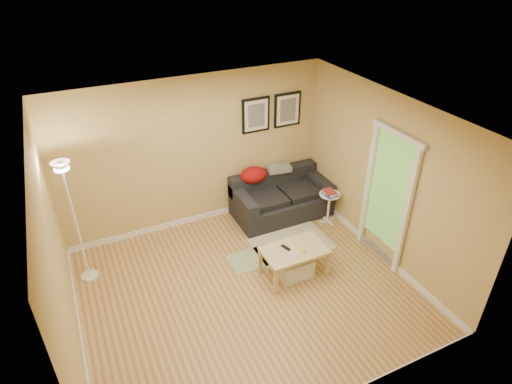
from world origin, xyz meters
TOP-DOWN VIEW (x-y plane):
  - floor at (0.00, 0.00)m, footprint 4.50×4.50m
  - ceiling at (0.00, 0.00)m, footprint 4.50×4.50m
  - wall_back at (0.00, 2.00)m, footprint 4.50×0.00m
  - wall_front at (0.00, -2.00)m, footprint 4.50×0.00m
  - wall_left at (-2.25, 0.00)m, footprint 0.00×4.00m
  - wall_right at (2.25, 0.00)m, footprint 0.00×4.00m
  - baseboard_back at (0.00, 1.99)m, footprint 4.50×0.02m
  - baseboard_left at (-2.24, 0.00)m, footprint 0.02×4.00m
  - baseboard_right at (2.24, 0.00)m, footprint 0.02×4.00m
  - sofa at (1.38, 1.53)m, footprint 1.70×0.90m
  - red_throw at (0.96, 1.81)m, footprint 0.48×0.36m
  - plaid_throw at (1.47, 1.83)m, footprint 0.45×0.32m
  - framed_print_left at (1.08, 1.98)m, footprint 0.50×0.04m
  - framed_print_right at (1.68, 1.98)m, footprint 0.50×0.04m
  - area_rug at (1.11, 0.68)m, footprint 1.25×0.85m
  - green_runner at (0.34, 0.59)m, footprint 0.70×0.50m
  - coffee_table at (0.78, 0.02)m, footprint 1.08×0.87m
  - remote_control at (0.68, 0.11)m, footprint 0.10×0.17m
  - tape_roll at (0.87, -0.06)m, footprint 0.07×0.07m
  - storage_bin at (0.78, -0.00)m, footprint 0.51×0.38m
  - side_table at (2.02, 0.98)m, footprint 0.37×0.37m
  - book_stack at (2.00, 0.96)m, footprint 0.27×0.30m
  - floor_lamp at (-2.00, 1.27)m, footprint 0.25×0.25m
  - doorway at (2.20, -0.15)m, footprint 0.12×1.01m

SIDE VIEW (x-z plane):
  - floor at x=0.00m, z-range 0.00..0.00m
  - area_rug at x=1.11m, z-range 0.00..0.01m
  - green_runner at x=0.34m, z-range 0.00..0.01m
  - baseboard_back at x=0.00m, z-range 0.00..0.10m
  - baseboard_left at x=-2.24m, z-range 0.00..0.10m
  - baseboard_right at x=2.24m, z-range 0.00..0.10m
  - storage_bin at x=0.78m, z-range 0.00..0.32m
  - coffee_table at x=0.78m, z-range 0.00..0.47m
  - side_table at x=2.02m, z-range 0.00..0.56m
  - sofa at x=1.38m, z-range 0.00..0.75m
  - remote_control at x=0.68m, z-range 0.47..0.49m
  - tape_roll at x=0.87m, z-range 0.47..0.50m
  - book_stack at x=2.00m, z-range 0.56..0.64m
  - red_throw at x=0.96m, z-range 0.63..0.91m
  - plaid_throw at x=1.47m, z-range 0.73..0.83m
  - floor_lamp at x=-2.00m, z-range -0.05..1.88m
  - doorway at x=2.20m, z-range -0.04..2.09m
  - wall_back at x=0.00m, z-range -0.95..3.55m
  - wall_front at x=0.00m, z-range -0.95..3.55m
  - wall_left at x=-2.25m, z-range -0.70..3.30m
  - wall_right at x=2.25m, z-range -0.70..3.30m
  - framed_print_left at x=1.08m, z-range 1.50..2.10m
  - framed_print_right at x=1.68m, z-range 1.50..2.10m
  - ceiling at x=0.00m, z-range 2.60..2.60m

